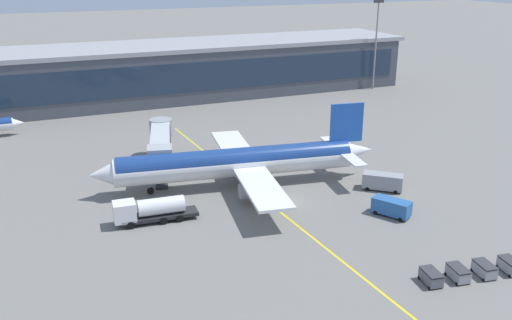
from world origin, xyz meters
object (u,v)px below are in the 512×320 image
Objects in this scene: baggage_cart_0 at (431,277)px; baggage_cart_1 at (458,273)px; main_airliner at (238,162)px; baggage_cart_2 at (484,269)px; crew_van at (391,206)px; baggage_cart_3 at (510,265)px; lavatory_truck at (382,181)px; fuel_tanker at (150,210)px.

baggage_cart_0 and baggage_cart_1 have the same top height.
main_airliner is 37.46m from baggage_cart_2.
baggage_cart_0 is at bearing 171.23° from baggage_cart_1.
baggage_cart_2 is (6.33, -0.98, 0.00)m from baggage_cart_0.
baggage_cart_3 is (3.38, -17.00, -0.53)m from crew_van.
baggage_cart_1 is (-2.94, -16.03, -0.53)m from crew_van.
main_airliner reaches higher than baggage_cart_0.
main_airliner is 39.28m from baggage_cart_3.
lavatory_truck is at bearing 73.54° from baggage_cart_1.
baggage_cart_1 is at bearing -100.40° from crew_van.
baggage_cart_0 is 6.40m from baggage_cart_2.
baggage_cart_1 and baggage_cart_2 have the same top height.
main_airliner is at bearing 117.83° from baggage_cart_3.
lavatory_truck is 2.07× the size of baggage_cart_2.
fuel_tanker is 1.86× the size of lavatory_truck.
baggage_cart_0 is (-10.24, -23.47, -0.64)m from lavatory_truck.
lavatory_truck is at bearing 88.27° from baggage_cart_3.
baggage_cart_3 is at bearing -8.77° from baggage_cart_0.
main_airliner is at bearing 104.85° from baggage_cart_0.
main_airliner reaches higher than baggage_cart_2.
crew_van reaches higher than baggage_cart_0.
baggage_cart_3 is at bearing -39.48° from fuel_tanker.
crew_van is 16.53m from baggage_cart_2.
lavatory_truck reaches higher than crew_van.
baggage_cart_0 and baggage_cart_3 have the same top height.
baggage_cart_1 is at bearing -106.46° from lavatory_truck.
baggage_cart_2 is at bearing -89.23° from crew_van.
baggage_cart_1 is at bearing -70.44° from main_airliner.
baggage_cart_0 is 1.00× the size of baggage_cart_3.
fuel_tanker reaches higher than crew_van.
fuel_tanker is 3.84× the size of baggage_cart_2.
baggage_cart_2 is (3.16, -0.49, 0.00)m from baggage_cart_1.
baggage_cart_1 and baggage_cart_3 have the same top height.
baggage_cart_3 is at bearing -8.77° from baggage_cart_2.
lavatory_truck is 25.61m from baggage_cart_0.
baggage_cart_1 is (3.16, -0.49, 0.00)m from baggage_cart_0.
lavatory_truck is 24.95m from baggage_cart_3.
crew_van is at bearing 68.55° from baggage_cart_0.
crew_van is at bearing -117.55° from lavatory_truck.
main_airliner reaches higher than baggage_cart_1.
baggage_cart_1 is (11.96, -33.65, -3.03)m from main_airliner.
main_airliner is at bearing 153.00° from lavatory_truck.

